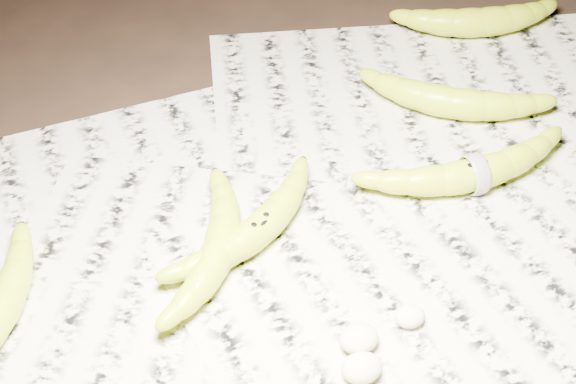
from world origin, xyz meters
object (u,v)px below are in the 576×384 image
object	(u,v)px
banana_center	(259,227)
banana_left_b	(220,245)
banana_taped	(475,172)
banana_upper_b	(481,20)
banana_upper_a	(453,100)

from	to	relation	value
banana_center	banana_left_b	bearing A→B (deg)	162.09
banana_taped	banana_center	bearing A→B (deg)	-178.84
banana_upper_b	banana_taped	bearing A→B (deg)	-107.94
banana_left_b	banana_upper_a	world-z (taller)	banana_upper_a
banana_upper_a	banana_upper_b	xyz separation A→B (m)	(0.12, 0.14, 0.00)
banana_center	banana_upper_b	xyz separation A→B (m)	(0.39, 0.26, 0.00)
banana_left_b	banana_center	bearing A→B (deg)	-47.33
banana_center	banana_upper_b	size ratio (longest dim) A/B	0.96
banana_upper_a	banana_center	bearing A→B (deg)	-122.61
banana_center	banana_taped	size ratio (longest dim) A/B	0.85
banana_upper_a	banana_taped	bearing A→B (deg)	-73.21
banana_left_b	banana_center	distance (m)	0.04
banana_left_b	banana_upper_a	size ratio (longest dim) A/B	0.90
banana_taped	banana_upper_b	xyz separation A→B (m)	(0.16, 0.26, 0.00)
banana_left_b	banana_taped	world-z (taller)	banana_taped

